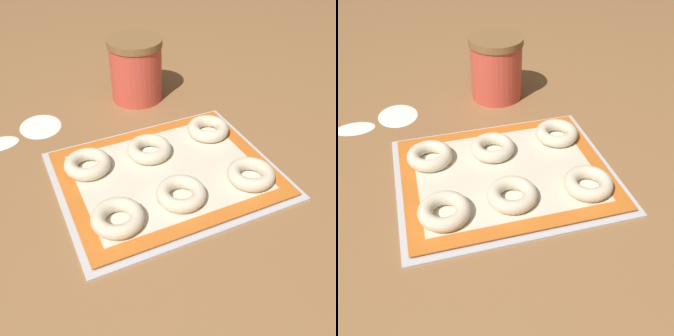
% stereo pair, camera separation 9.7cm
% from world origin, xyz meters
% --- Properties ---
extents(ground_plane, '(2.80, 2.80, 0.00)m').
position_xyz_m(ground_plane, '(0.00, 0.00, 0.00)').
color(ground_plane, olive).
extents(baking_tray, '(0.41, 0.34, 0.01)m').
position_xyz_m(baking_tray, '(-0.01, -0.00, 0.00)').
color(baking_tray, silver).
rests_on(baking_tray, ground_plane).
extents(baking_mat, '(0.39, 0.31, 0.00)m').
position_xyz_m(baking_mat, '(-0.01, -0.00, 0.01)').
color(baking_mat, orange).
rests_on(baking_mat, baking_tray).
extents(bagel_front_left, '(0.09, 0.09, 0.03)m').
position_xyz_m(bagel_front_left, '(-0.14, -0.09, 0.02)').
color(bagel_front_left, beige).
rests_on(bagel_front_left, baking_mat).
extents(bagel_front_center, '(0.09, 0.09, 0.03)m').
position_xyz_m(bagel_front_center, '(-0.02, -0.08, 0.02)').
color(bagel_front_center, beige).
rests_on(bagel_front_center, baking_mat).
extents(bagel_front_right, '(0.09, 0.09, 0.03)m').
position_xyz_m(bagel_front_right, '(0.12, -0.09, 0.02)').
color(bagel_front_right, beige).
rests_on(bagel_front_right, baking_mat).
extents(bagel_back_left, '(0.09, 0.09, 0.03)m').
position_xyz_m(bagel_back_left, '(-0.15, 0.07, 0.02)').
color(bagel_back_left, beige).
rests_on(bagel_back_left, baking_mat).
extents(bagel_back_center, '(0.09, 0.09, 0.03)m').
position_xyz_m(bagel_back_center, '(-0.02, 0.07, 0.02)').
color(bagel_back_center, beige).
rests_on(bagel_back_center, baking_mat).
extents(bagel_back_right, '(0.09, 0.09, 0.03)m').
position_xyz_m(bagel_back_right, '(0.12, 0.08, 0.02)').
color(bagel_back_right, beige).
rests_on(bagel_back_right, baking_mat).
extents(flour_canister, '(0.13, 0.13, 0.15)m').
position_xyz_m(flour_canister, '(0.05, 0.31, 0.08)').
color(flour_canister, '#DB4C3D').
rests_on(flour_canister, ground_plane).
extents(flour_patch_far, '(0.09, 0.10, 0.00)m').
position_xyz_m(flour_patch_far, '(-0.20, 0.28, 0.00)').
color(flour_patch_far, white).
rests_on(flour_patch_far, ground_plane).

